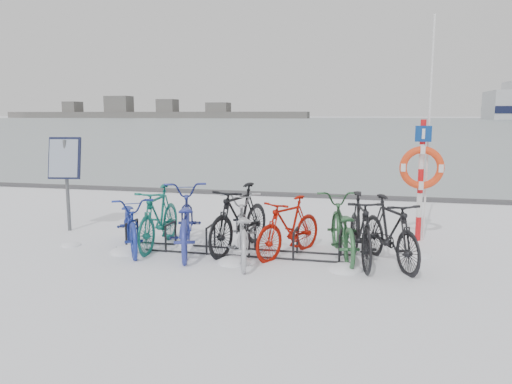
{
  "coord_description": "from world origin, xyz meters",
  "views": [
    {
      "loc": [
        2.2,
        -7.81,
        2.3
      ],
      "look_at": [
        0.29,
        0.6,
        0.95
      ],
      "focal_mm": 35.0,
      "sensor_mm": 36.0,
      "label": 1
    }
  ],
  "objects": [
    {
      "name": "ground",
      "position": [
        0.0,
        0.0,
        0.0
      ],
      "size": [
        900.0,
        900.0,
        0.0
      ],
      "primitive_type": "plane",
      "color": "white",
      "rests_on": "ground"
    },
    {
      "name": "ice_sheet",
      "position": [
        0.0,
        155.0,
        0.01
      ],
      "size": [
        400.0,
        298.0,
        0.02
      ],
      "primitive_type": "cube",
      "color": "#98A6AC",
      "rests_on": "ground"
    },
    {
      "name": "quay_edge",
      "position": [
        0.0,
        5.9,
        0.05
      ],
      "size": [
        400.0,
        0.25,
        0.1
      ],
      "primitive_type": "cube",
      "color": "#3F3F42",
      "rests_on": "ground"
    },
    {
      "name": "bike_rack",
      "position": [
        0.0,
        0.0,
        0.18
      ],
      "size": [
        4.0,
        0.48,
        0.46
      ],
      "color": "black",
      "rests_on": "ground"
    },
    {
      "name": "info_board",
      "position": [
        -3.58,
        0.81,
        1.34
      ],
      "size": [
        0.65,
        0.34,
        1.86
      ],
      "rotation": [
        0.0,
        0.0,
        0.18
      ],
      "color": "#595B5E",
      "rests_on": "ground"
    },
    {
      "name": "lifebuoy_station",
      "position": [
        3.13,
        1.48,
        1.34
      ],
      "size": [
        0.77,
        0.22,
        4.0
      ],
      "color": "red",
      "rests_on": "ground"
    },
    {
      "name": "shoreline",
      "position": [
        -122.02,
        260.0,
        2.79
      ],
      "size": [
        180.0,
        12.0,
        9.5
      ],
      "color": "#494949",
      "rests_on": "ground"
    },
    {
      "name": "bike_0",
      "position": [
        -1.74,
        -0.14,
        0.49
      ],
      "size": [
        1.54,
        1.94,
        0.99
      ],
      "primitive_type": "imported",
      "rotation": [
        0.0,
        0.0,
        0.55
      ],
      "color": "navy",
      "rests_on": "ground"
    },
    {
      "name": "bike_1",
      "position": [
        -1.34,
        0.11,
        0.55
      ],
      "size": [
        0.6,
        1.86,
        1.1
      ],
      "primitive_type": "imported",
      "rotation": [
        0.0,
        0.0,
        0.04
      ],
      "color": "#136355",
      "rests_on": "ground"
    },
    {
      "name": "bike_2",
      "position": [
        -0.79,
        -0.06,
        0.56
      ],
      "size": [
        1.41,
        2.28,
        1.13
      ],
      "primitive_type": "imported",
      "rotation": [
        0.0,
        0.0,
        3.47
      ],
      "color": "navy",
      "rests_on": "ground"
    },
    {
      "name": "bike_3",
      "position": [
        0.08,
        0.24,
        0.58
      ],
      "size": [
        1.05,
        2.0,
        1.16
      ],
      "primitive_type": "imported",
      "rotation": [
        0.0,
        0.0,
        -0.27
      ],
      "color": "black",
      "rests_on": "ground"
    },
    {
      "name": "bike_4",
      "position": [
        0.25,
        -0.3,
        0.51
      ],
      "size": [
        1.19,
        2.07,
        1.03
      ],
      "primitive_type": "imported",
      "rotation": [
        0.0,
        0.0,
        3.42
      ],
      "color": "#A9ABB1",
      "rests_on": "ground"
    },
    {
      "name": "bike_5",
      "position": [
        0.96,
        0.09,
        0.5
      ],
      "size": [
        1.2,
        1.68,
        1.0
      ],
      "primitive_type": "imported",
      "rotation": [
        0.0,
        0.0,
        -0.5
      ],
      "color": "#9B0F05",
      "rests_on": "ground"
    },
    {
      "name": "bike_6",
      "position": [
        1.81,
        0.17,
        0.51
      ],
      "size": [
        1.1,
        2.06,
        1.03
      ],
      "primitive_type": "imported",
      "rotation": [
        0.0,
        0.0,
        3.37
      ],
      "color": "#2B5A34",
      "rests_on": "ground"
    },
    {
      "name": "bike_7",
      "position": [
        2.11,
        -0.05,
        0.56
      ],
      "size": [
        0.86,
        1.91,
        1.11
      ],
      "primitive_type": "imported",
      "rotation": [
        0.0,
        0.0,
        0.19
      ],
      "color": "black",
      "rests_on": "ground"
    },
    {
      "name": "bike_8",
      "position": [
        2.56,
        -0.07,
        0.54
      ],
      "size": [
        1.23,
        1.85,
        1.08
      ],
      "primitive_type": "imported",
      "rotation": [
        0.0,
        0.0,
        0.44
      ],
      "color": "black",
      "rests_on": "ground"
    },
    {
      "name": "snow_drifts",
      "position": [
        0.06,
        -0.24,
        0.0
      ],
      "size": [
        6.32,
        1.51,
        0.21
      ],
      "color": "white",
      "rests_on": "ground"
    }
  ]
}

